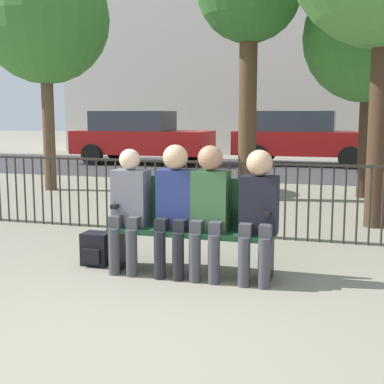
# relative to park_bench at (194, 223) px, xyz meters

# --- Properties ---
(ground_plane) EXTENTS (80.00, 80.00, 0.00)m
(ground_plane) POSITION_rel_park_bench_xyz_m (0.00, -2.00, -0.49)
(ground_plane) COLOR gray
(park_bench) EXTENTS (1.58, 0.45, 0.92)m
(park_bench) POSITION_rel_park_bench_xyz_m (0.00, 0.00, 0.00)
(park_bench) COLOR #14381E
(park_bench) RESTS_ON ground
(seated_person_0) EXTENTS (0.34, 0.39, 1.20)m
(seated_person_0) POSITION_rel_park_bench_xyz_m (-0.62, -0.13, 0.18)
(seated_person_0) COLOR #3D3D42
(seated_person_0) RESTS_ON ground
(seated_person_1) EXTENTS (0.34, 0.39, 1.25)m
(seated_person_1) POSITION_rel_park_bench_xyz_m (-0.16, -0.12, 0.22)
(seated_person_1) COLOR black
(seated_person_1) RESTS_ON ground
(seated_person_2) EXTENTS (0.34, 0.39, 1.24)m
(seated_person_2) POSITION_rel_park_bench_xyz_m (0.18, -0.12, 0.22)
(seated_person_2) COLOR #3D3D42
(seated_person_2) RESTS_ON ground
(seated_person_3) EXTENTS (0.34, 0.39, 1.21)m
(seated_person_3) POSITION_rel_park_bench_xyz_m (0.64, -0.13, 0.20)
(seated_person_3) COLOR #3D3D42
(seated_person_3) RESTS_ON ground
(backpack) EXTENTS (0.28, 0.26, 0.33)m
(backpack) POSITION_rel_park_bench_xyz_m (-1.03, -0.05, -0.33)
(backpack) COLOR black
(backpack) RESTS_ON ground
(fence_railing) EXTENTS (9.01, 0.03, 0.95)m
(fence_railing) POSITION_rel_park_bench_xyz_m (-0.02, 1.60, 0.07)
(fence_railing) COLOR #2D2823
(fence_railing) RESTS_ON ground
(tree_0) EXTENTS (2.54, 2.54, 4.65)m
(tree_0) POSITION_rel_park_bench_xyz_m (-4.42, 4.66, 2.88)
(tree_0) COLOR brown
(tree_0) RESTS_ON ground
(tree_1) EXTENTS (2.35, 2.35, 4.07)m
(tree_1) POSITION_rel_park_bench_xyz_m (1.65, 5.43, 2.39)
(tree_1) COLOR #422D1E
(tree_1) RESTS_ON ground
(street_surface) EXTENTS (24.00, 6.00, 0.01)m
(street_surface) POSITION_rel_park_bench_xyz_m (0.00, 10.00, -0.48)
(street_surface) COLOR #333335
(street_surface) RESTS_ON ground
(parked_car_1) EXTENTS (4.20, 1.94, 1.62)m
(parked_car_1) POSITION_rel_park_bench_xyz_m (-4.83, 10.51, 0.35)
(parked_car_1) COLOR maroon
(parked_car_1) RESTS_ON ground
(parked_car_2) EXTENTS (4.20, 1.94, 1.62)m
(parked_car_2) POSITION_rel_park_bench_xyz_m (-0.01, 11.51, 0.35)
(parked_car_2) COLOR maroon
(parked_car_2) RESTS_ON ground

